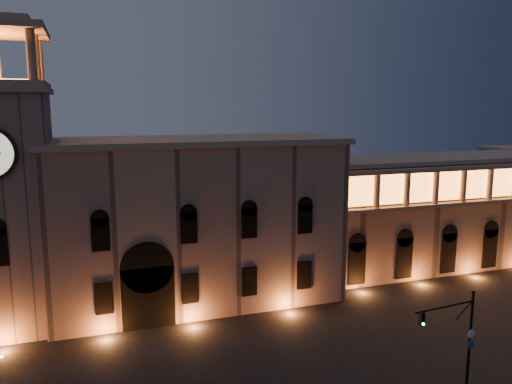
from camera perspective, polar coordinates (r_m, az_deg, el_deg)
government_building at (r=53.92m, az=-6.90°, el=-3.25°), size 30.80×12.80×17.60m
clock_tower at (r=51.77m, az=-27.12°, el=-0.59°), size 9.80×9.80×32.40m
colonnade_wing at (r=71.01m, az=20.76°, el=-1.87°), size 40.60×11.50×14.50m
traffic_light at (r=40.49m, az=22.31°, el=-15.45°), size 5.63×0.97×7.74m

